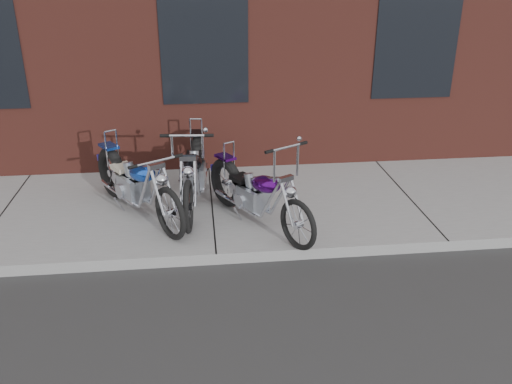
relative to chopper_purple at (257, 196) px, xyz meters
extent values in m
plane|color=#2E2E2E|center=(-0.59, -0.79, -0.56)|extent=(120.00, 120.00, 0.00)
cube|color=gray|center=(-0.59, 0.71, -0.49)|extent=(22.00, 3.00, 0.15)
torus|color=black|center=(-0.29, 0.51, -0.05)|extent=(0.49, 0.71, 0.73)
torus|color=black|center=(0.51, -0.88, -0.08)|extent=(0.39, 0.61, 0.66)
cube|color=#A6AEB9|center=(0.03, -0.06, -0.06)|extent=(0.45, 0.49, 0.31)
ellipsoid|color=#470969|center=(0.17, -0.30, 0.24)|extent=(0.51, 0.62, 0.31)
cube|color=black|center=(-0.10, 0.17, 0.15)|extent=(0.35, 0.37, 0.06)
cylinder|color=silver|center=(0.44, -0.77, 0.18)|extent=(0.18, 0.28, 0.55)
cylinder|color=silver|center=(0.38, -0.66, 0.86)|extent=(0.50, 0.31, 0.03)
cylinder|color=silver|center=(-0.25, 0.44, 0.34)|extent=(0.03, 0.03, 0.49)
cylinder|color=silver|center=(0.03, 0.20, -0.19)|extent=(0.50, 0.82, 0.05)
torus|color=black|center=(-1.97, 1.01, -0.02)|extent=(0.55, 0.75, 0.79)
torus|color=black|center=(-1.06, -0.44, -0.06)|extent=(0.44, 0.64, 0.71)
cube|color=#A6AEB9|center=(-1.60, 0.42, -0.03)|extent=(0.49, 0.53, 0.33)
ellipsoid|color=blue|center=(-1.44, 0.16, 0.28)|extent=(0.56, 0.66, 0.33)
cube|color=#C0B59B|center=(-1.75, 0.66, 0.19)|extent=(0.38, 0.40, 0.07)
cylinder|color=silver|center=(-1.13, -0.32, 0.23)|extent=(0.21, 0.29, 0.59)
cylinder|color=silver|center=(-1.21, -0.21, 0.58)|extent=(0.53, 0.35, 0.03)
cylinder|color=silver|center=(-1.93, 0.94, 0.39)|extent=(0.03, 0.03, 0.52)
cylinder|color=silver|center=(-1.62, 0.69, -0.17)|extent=(0.57, 0.86, 0.05)
torus|color=black|center=(-0.78, 1.44, -0.02)|extent=(0.22, 0.81, 0.80)
torus|color=black|center=(-0.93, -0.28, -0.06)|extent=(0.14, 0.72, 0.72)
cube|color=#A6AEB9|center=(-0.84, 0.74, -0.03)|extent=(0.35, 0.47, 0.33)
ellipsoid|color=black|center=(-0.87, 0.43, 0.29)|extent=(0.34, 0.63, 0.34)
cube|color=black|center=(-0.82, 1.03, 0.19)|extent=(0.29, 0.33, 0.07)
cylinder|color=silver|center=(-0.92, -0.15, 0.23)|extent=(0.07, 0.32, 0.60)
cylinder|color=silver|center=(-0.91, -0.01, 0.83)|extent=(0.61, 0.09, 0.03)
cylinder|color=silver|center=(-0.79, 1.36, 0.40)|extent=(0.03, 0.03, 0.53)
cylinder|color=silver|center=(-0.69, 0.97, -0.17)|extent=(0.14, 0.99, 0.05)
camera|label=1|loc=(-0.75, -6.62, 2.95)|focal=38.00mm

